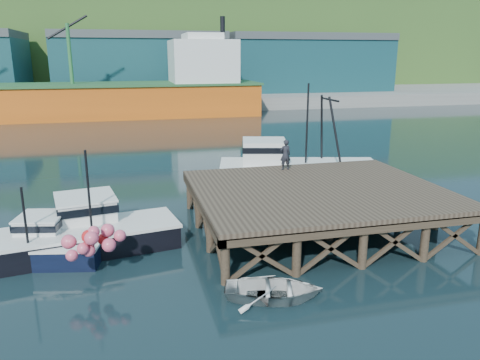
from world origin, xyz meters
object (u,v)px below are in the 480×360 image
object	(u,v)px
boat_navy	(37,245)
trawler	(296,168)
boat_black	(90,230)
dinghy	(274,290)
dockworker	(285,155)

from	to	relation	value
boat_navy	trawler	size ratio (longest dim) A/B	0.55
trawler	boat_black	bearing A→B (deg)	-137.10
boat_black	dinghy	distance (m)	9.16
boat_navy	dinghy	distance (m)	10.30
boat_black	dinghy	size ratio (longest dim) A/B	2.28
boat_navy	dinghy	world-z (taller)	boat_navy
boat_black	dockworker	distance (m)	11.37
boat_navy	boat_black	bearing A→B (deg)	33.37
trawler	dockworker	size ratio (longest dim) A/B	6.19
boat_black	trawler	bearing A→B (deg)	19.08
boat_black	dinghy	world-z (taller)	boat_black
dinghy	dockworker	size ratio (longest dim) A/B	2.02
boat_navy	dockworker	distance (m)	13.62
dinghy	boat_black	bearing A→B (deg)	62.32
boat_navy	boat_black	size ratio (longest dim) A/B	0.73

